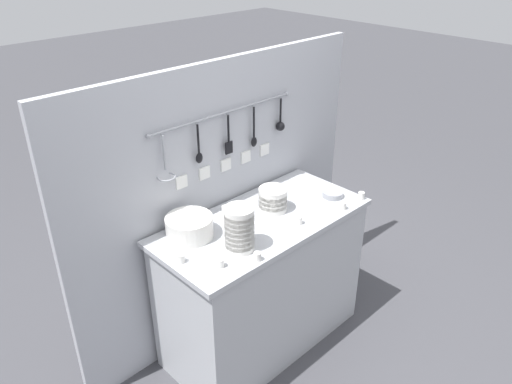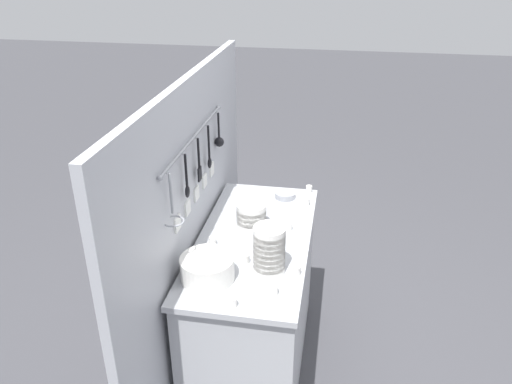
% 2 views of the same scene
% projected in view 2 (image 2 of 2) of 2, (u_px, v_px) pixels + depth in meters
% --- Properties ---
extents(ground_plane, '(20.00, 20.00, 0.00)m').
position_uv_depth(ground_plane, '(254.00, 362.00, 3.00)').
color(ground_plane, '#424247').
extents(counter, '(1.24, 0.58, 0.88)m').
position_uv_depth(counter, '(254.00, 304.00, 2.80)').
color(counter, '#ADAFB5').
rests_on(counter, ground).
extents(back_wall, '(2.04, 0.11, 1.70)m').
position_uv_depth(back_wall, '(195.00, 236.00, 2.67)').
color(back_wall, '#A8AAB2').
rests_on(back_wall, ground).
extents(bowl_stack_back_corner, '(0.16, 0.16, 0.14)m').
position_uv_depth(bowl_stack_back_corner, '(251.00, 215.00, 2.68)').
color(bowl_stack_back_corner, silver).
rests_on(bowl_stack_back_corner, counter).
extents(bowl_stack_tall_left, '(0.15, 0.15, 0.24)m').
position_uv_depth(bowl_stack_tall_left, '(269.00, 250.00, 2.29)').
color(bowl_stack_tall_left, silver).
rests_on(bowl_stack_tall_left, counter).
extents(plate_stack, '(0.25, 0.25, 0.11)m').
position_uv_depth(plate_stack, '(207.00, 268.00, 2.26)').
color(plate_stack, silver).
rests_on(plate_stack, counter).
extents(steel_mixing_bowl, '(0.12, 0.12, 0.03)m').
position_uv_depth(steel_mixing_bowl, '(285.00, 195.00, 3.01)').
color(steel_mixing_bowl, '#93969E').
rests_on(steel_mixing_bowl, counter).
extents(cup_front_left, '(0.04, 0.04, 0.04)m').
position_uv_depth(cup_front_left, '(306.00, 202.00, 2.92)').
color(cup_front_left, silver).
rests_on(cup_front_left, counter).
extents(cup_back_left, '(0.04, 0.04, 0.04)m').
position_uv_depth(cup_back_left, '(213.00, 241.00, 2.53)').
color(cup_back_left, silver).
rests_on(cup_back_left, counter).
extents(cup_front_right, '(0.04, 0.04, 0.04)m').
position_uv_depth(cup_front_right, '(274.00, 290.00, 2.18)').
color(cup_front_right, silver).
rests_on(cup_front_right, counter).
extents(cup_mid_row, '(0.04, 0.04, 0.04)m').
position_uv_depth(cup_mid_row, '(309.00, 189.00, 3.07)').
color(cup_mid_row, silver).
rests_on(cup_mid_row, counter).
extents(cup_beside_plates, '(0.04, 0.04, 0.04)m').
position_uv_depth(cup_beside_plates, '(233.00, 302.00, 2.10)').
color(cup_beside_plates, silver).
rests_on(cup_beside_plates, counter).
extents(cup_by_caddy, '(0.04, 0.04, 0.04)m').
position_uv_depth(cup_by_caddy, '(289.00, 226.00, 2.67)').
color(cup_by_caddy, silver).
rests_on(cup_by_caddy, counter).
extents(cup_edge_far, '(0.04, 0.04, 0.04)m').
position_uv_depth(cup_edge_far, '(246.00, 259.00, 2.39)').
color(cup_edge_far, silver).
rests_on(cup_edge_far, counter).
extents(cup_centre, '(0.04, 0.04, 0.04)m').
position_uv_depth(cup_centre, '(297.00, 270.00, 2.31)').
color(cup_centre, silver).
rests_on(cup_centre, counter).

